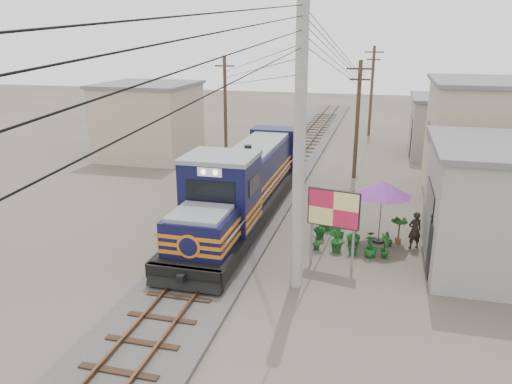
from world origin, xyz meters
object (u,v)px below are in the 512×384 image
(market_umbrella, at_px, (382,188))
(vendor, at_px, (415,230))
(locomotive, at_px, (245,186))
(billboard, at_px, (333,211))

(market_umbrella, xyz_separation_m, vendor, (1.40, -0.30, -1.58))
(locomotive, relative_size, market_umbrella, 5.39)
(vendor, bearing_deg, locomotive, -37.03)
(vendor, bearing_deg, billboard, 13.85)
(locomotive, relative_size, billboard, 5.03)
(billboard, relative_size, market_umbrella, 1.07)
(billboard, height_order, market_umbrella, billboard)
(market_umbrella, bearing_deg, vendor, -11.97)
(locomotive, bearing_deg, billboard, -42.05)
(market_umbrella, bearing_deg, billboard, -120.79)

